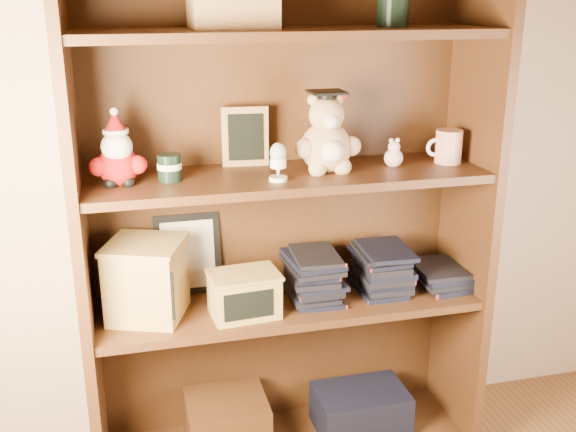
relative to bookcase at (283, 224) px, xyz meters
name	(u,v)px	position (x,y,z in m)	size (l,w,h in m)	color
room_envelope	(535,28)	(-0.12, -1.36, 0.63)	(3.04, 3.04, 2.51)	brown
bookcase	(283,224)	(0.00, 0.00, 0.00)	(1.20, 0.35, 1.60)	#462814
shelf_lower	(288,304)	(0.00, -0.05, -0.24)	(1.14, 0.33, 0.02)	#462814
shelf_upper	(288,177)	(0.00, -0.05, 0.16)	(1.14, 0.33, 0.02)	#462814
santa_plush	(118,156)	(-0.47, -0.06, 0.25)	(0.15, 0.11, 0.21)	#A50F0F
teachers_tin	(170,167)	(-0.33, -0.05, 0.21)	(0.07, 0.07, 0.07)	black
chalkboard_plaque	(245,137)	(-0.10, 0.06, 0.26)	(0.14, 0.08, 0.18)	#9E7547
egg_cup	(278,160)	(-0.04, -0.13, 0.23)	(0.05, 0.05, 0.11)	white
grad_teddy_bear	(327,141)	(0.12, -0.06, 0.26)	(0.20, 0.17, 0.24)	tan
pink_figurine	(394,155)	(0.33, -0.05, 0.20)	(0.06, 0.06, 0.09)	beige
teacher_mug	(448,147)	(0.50, -0.05, 0.22)	(0.11, 0.08, 0.10)	silver
certificate_frame	(188,254)	(-0.28, 0.09, -0.10)	(0.20, 0.05, 0.25)	black
treats_box	(147,279)	(-0.41, -0.05, -0.11)	(0.27, 0.27, 0.23)	tan
pencils_box	(244,294)	(-0.14, -0.12, -0.16)	(0.21, 0.16, 0.13)	tan
book_stack_left	(312,273)	(0.08, -0.05, -0.15)	(0.14, 0.20, 0.16)	black
book_stack_mid	(382,269)	(0.31, -0.05, -0.16)	(0.14, 0.20, 0.14)	black
book_stack_right	(438,274)	(0.50, -0.05, -0.20)	(0.14, 0.20, 0.06)	black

